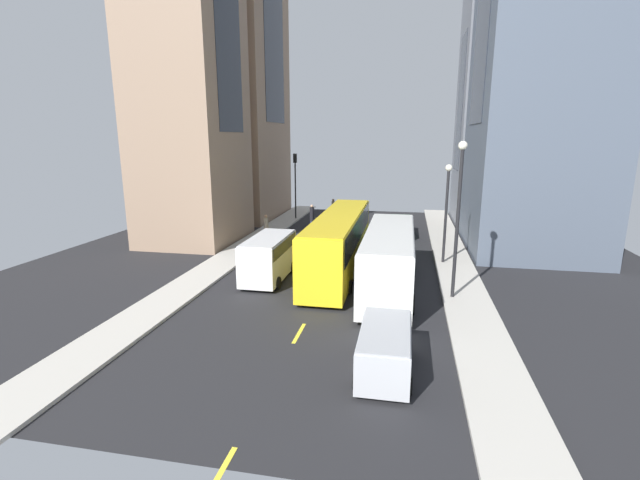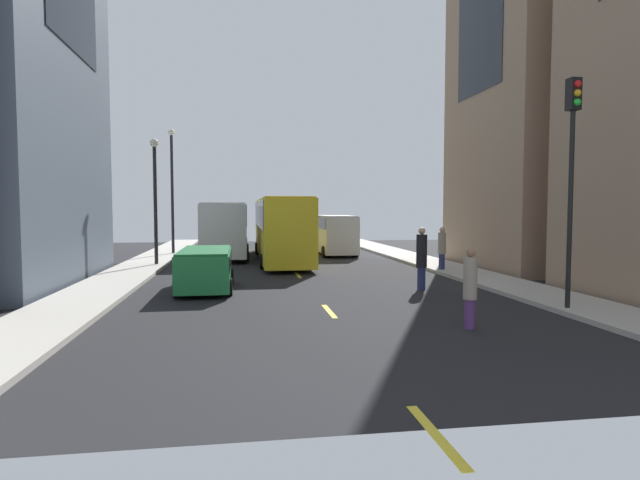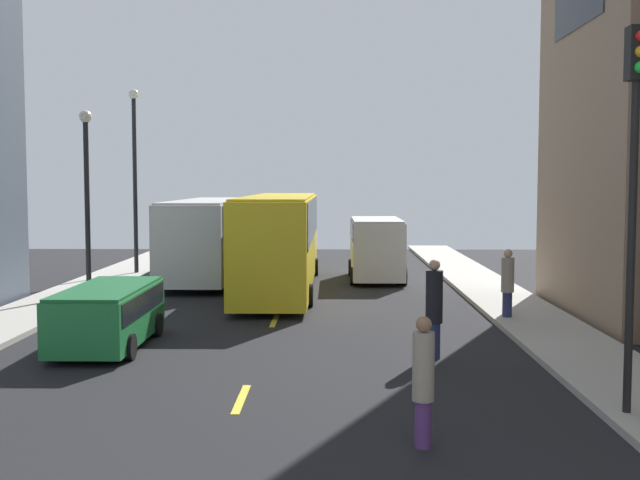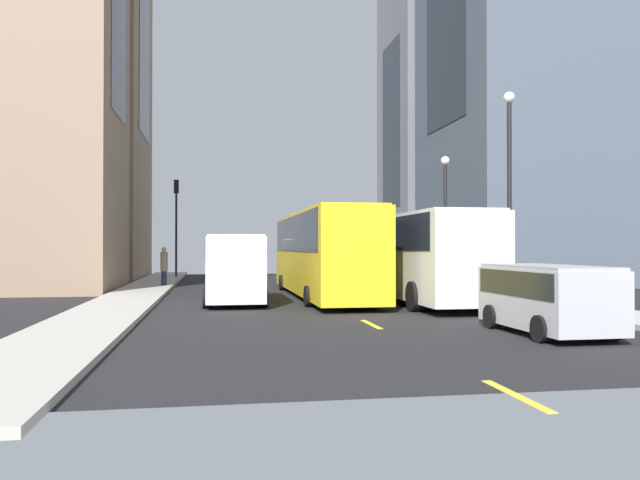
{
  "view_description": "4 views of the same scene",
  "coord_description": "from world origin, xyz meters",
  "px_view_note": "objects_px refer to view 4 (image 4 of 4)",
  "views": [
    {
      "loc": [
        -4.31,
        29.88,
        8.28
      ],
      "look_at": [
        0.44,
        5.63,
        2.54
      ],
      "focal_mm": 24.91,
      "sensor_mm": 36.0,
      "label": 1
    },
    {
      "loc": [
        -2.54,
        -27.39,
        3.0
      ],
      "look_at": [
        1.78,
        0.8,
        1.29
      ],
      "focal_mm": 29.04,
      "sensor_mm": 36.0,
      "label": 2
    },
    {
      "loc": [
        1.74,
        -27.23,
        4.1
      ],
      "look_at": [
        1.23,
        2.59,
        1.91
      ],
      "focal_mm": 44.33,
      "sensor_mm": 36.0,
      "label": 3
    },
    {
      "loc": [
        4.29,
        29.41,
        2.14
      ],
      "look_at": [
        -0.17,
        3.21,
        2.44
      ],
      "focal_mm": 35.14,
      "sensor_mm": 36.0,
      "label": 4
    }
  ],
  "objects_px": {
    "streetcar_yellow": "(321,247)",
    "car_silver_0": "(547,294)",
    "car_green_1": "(349,267)",
    "pedestrian_crossing_near": "(164,265)",
    "city_bus_white": "(417,251)",
    "delivery_van_white": "(234,264)",
    "traffic_light_near_corner": "(176,210)",
    "pedestrian_waiting_curb": "(230,262)",
    "pedestrian_crossing_mid": "(217,262)"
  },
  "relations": [
    {
      "from": "pedestrian_waiting_curb",
      "to": "delivery_van_white",
      "type": "bearing_deg",
      "value": -145.31
    },
    {
      "from": "delivery_van_white",
      "to": "pedestrian_crossing_mid",
      "type": "height_order",
      "value": "delivery_van_white"
    },
    {
      "from": "delivery_van_white",
      "to": "city_bus_white",
      "type": "bearing_deg",
      "value": 176.54
    },
    {
      "from": "car_green_1",
      "to": "pedestrian_crossing_near",
      "type": "bearing_deg",
      "value": 19.39
    },
    {
      "from": "delivery_van_white",
      "to": "car_silver_0",
      "type": "relative_size",
      "value": 1.28
    },
    {
      "from": "city_bus_white",
      "to": "pedestrian_crossing_near",
      "type": "bearing_deg",
      "value": -44.67
    },
    {
      "from": "city_bus_white",
      "to": "traffic_light_near_corner",
      "type": "relative_size",
      "value": 1.68
    },
    {
      "from": "car_silver_0",
      "to": "pedestrian_crossing_near",
      "type": "relative_size",
      "value": 2.04
    },
    {
      "from": "streetcar_yellow",
      "to": "car_silver_0",
      "type": "distance_m",
      "value": 12.83
    },
    {
      "from": "car_silver_0",
      "to": "car_green_1",
      "type": "distance_m",
      "value": 23.14
    },
    {
      "from": "car_silver_0",
      "to": "traffic_light_near_corner",
      "type": "xyz_separation_m",
      "value": [
        10.59,
        -29.03,
        3.65
      ]
    },
    {
      "from": "delivery_van_white",
      "to": "pedestrian_crossing_mid",
      "type": "xyz_separation_m",
      "value": [
        0.54,
        -14.73,
        -0.28
      ]
    },
    {
      "from": "car_green_1",
      "to": "traffic_light_near_corner",
      "type": "relative_size",
      "value": 0.7
    },
    {
      "from": "streetcar_yellow",
      "to": "pedestrian_crossing_mid",
      "type": "relative_size",
      "value": 6.05
    },
    {
      "from": "car_green_1",
      "to": "pedestrian_crossing_near",
      "type": "relative_size",
      "value": 2.3
    },
    {
      "from": "city_bus_white",
      "to": "pedestrian_crossing_mid",
      "type": "bearing_deg",
      "value": -63.4
    },
    {
      "from": "delivery_van_white",
      "to": "pedestrian_waiting_curb",
      "type": "height_order",
      "value": "delivery_van_white"
    },
    {
      "from": "delivery_van_white",
      "to": "streetcar_yellow",
      "type": "bearing_deg",
      "value": -144.38
    },
    {
      "from": "city_bus_white",
      "to": "pedestrian_crossing_mid",
      "type": "distance_m",
      "value": 16.97
    },
    {
      "from": "car_silver_0",
      "to": "traffic_light_near_corner",
      "type": "distance_m",
      "value": 31.11
    },
    {
      "from": "traffic_light_near_corner",
      "to": "streetcar_yellow",
      "type": "bearing_deg",
      "value": 112.88
    },
    {
      "from": "pedestrian_crossing_near",
      "to": "car_green_1",
      "type": "bearing_deg",
      "value": -161.01
    },
    {
      "from": "delivery_van_white",
      "to": "car_green_1",
      "type": "height_order",
      "value": "delivery_van_white"
    },
    {
      "from": "car_silver_0",
      "to": "pedestrian_waiting_curb",
      "type": "bearing_deg",
      "value": -77.21
    },
    {
      "from": "pedestrian_crossing_mid",
      "to": "car_silver_0",
      "type": "bearing_deg",
      "value": 31.1
    },
    {
      "from": "city_bus_white",
      "to": "streetcar_yellow",
      "type": "xyz_separation_m",
      "value": [
        3.24,
        -3.16,
        0.12
      ]
    },
    {
      "from": "car_silver_0",
      "to": "pedestrian_crossing_near",
      "type": "distance_m",
      "value": 22.11
    },
    {
      "from": "streetcar_yellow",
      "to": "car_green_1",
      "type": "height_order",
      "value": "streetcar_yellow"
    },
    {
      "from": "car_green_1",
      "to": "car_silver_0",
      "type": "bearing_deg",
      "value": 89.86
    },
    {
      "from": "streetcar_yellow",
      "to": "delivery_van_white",
      "type": "bearing_deg",
      "value": 35.62
    },
    {
      "from": "delivery_van_white",
      "to": "pedestrian_crossing_near",
      "type": "relative_size",
      "value": 2.61
    },
    {
      "from": "city_bus_white",
      "to": "car_green_1",
      "type": "distance_m",
      "value": 14.06
    },
    {
      "from": "pedestrian_waiting_curb",
      "to": "traffic_light_near_corner",
      "type": "height_order",
      "value": "traffic_light_near_corner"
    },
    {
      "from": "pedestrian_crossing_mid",
      "to": "pedestrian_waiting_curb",
      "type": "bearing_deg",
      "value": -175.63
    },
    {
      "from": "delivery_van_white",
      "to": "traffic_light_near_corner",
      "type": "distance_m",
      "value": 19.99
    },
    {
      "from": "city_bus_white",
      "to": "car_green_1",
      "type": "relative_size",
      "value": 2.4
    },
    {
      "from": "city_bus_white",
      "to": "car_silver_0",
      "type": "height_order",
      "value": "city_bus_white"
    },
    {
      "from": "pedestrian_crossing_mid",
      "to": "traffic_light_near_corner",
      "type": "distance_m",
      "value": 6.45
    },
    {
      "from": "streetcar_yellow",
      "to": "car_silver_0",
      "type": "relative_size",
      "value": 3.46
    },
    {
      "from": "pedestrian_crossing_near",
      "to": "pedestrian_crossing_mid",
      "type": "relative_size",
      "value": 0.86
    },
    {
      "from": "traffic_light_near_corner",
      "to": "delivery_van_white",
      "type": "bearing_deg",
      "value": 99.49
    },
    {
      "from": "car_silver_0",
      "to": "car_green_1",
      "type": "relative_size",
      "value": 0.89
    },
    {
      "from": "delivery_van_white",
      "to": "pedestrian_waiting_curb",
      "type": "xyz_separation_m",
      "value": [
        -0.41,
        -20.9,
        -0.42
      ]
    },
    {
      "from": "car_silver_0",
      "to": "pedestrian_waiting_curb",
      "type": "relative_size",
      "value": 1.98
    },
    {
      "from": "delivery_van_white",
      "to": "traffic_light_near_corner",
      "type": "height_order",
      "value": "traffic_light_near_corner"
    },
    {
      "from": "city_bus_white",
      "to": "delivery_van_white",
      "type": "bearing_deg",
      "value": -3.46
    },
    {
      "from": "streetcar_yellow",
      "to": "delivery_van_white",
      "type": "height_order",
      "value": "streetcar_yellow"
    },
    {
      "from": "streetcar_yellow",
      "to": "traffic_light_near_corner",
      "type": "relative_size",
      "value": 2.15
    },
    {
      "from": "pedestrian_waiting_curb",
      "to": "pedestrian_crossing_mid",
      "type": "bearing_deg",
      "value": -152.95
    },
    {
      "from": "pedestrian_crossing_near",
      "to": "delivery_van_white",
      "type": "bearing_deg",
      "value": 108.25
    }
  ]
}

